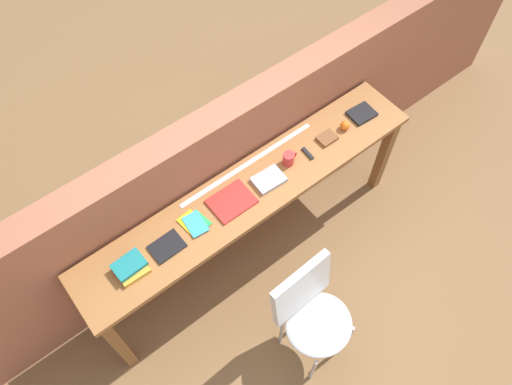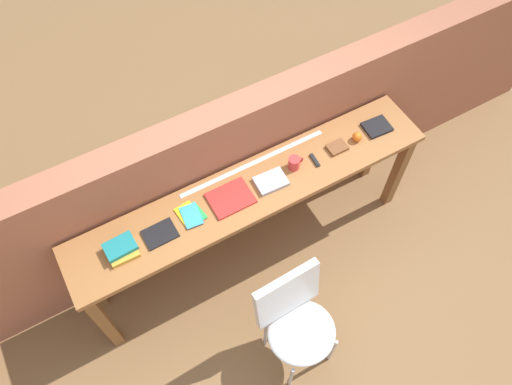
{
  "view_description": "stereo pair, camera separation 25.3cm",
  "coord_description": "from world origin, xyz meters",
  "px_view_note": "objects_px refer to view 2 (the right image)",
  "views": [
    {
      "loc": [
        -1.03,
        -1.07,
        3.59
      ],
      "look_at": [
        0.0,
        0.25,
        0.9
      ],
      "focal_mm": 35.0,
      "sensor_mm": 36.0,
      "label": 1
    },
    {
      "loc": [
        -0.82,
        -1.21,
        3.59
      ],
      "look_at": [
        0.0,
        0.25,
        0.9
      ],
      "focal_mm": 35.0,
      "sensor_mm": 36.0,
      "label": 2
    }
  ],
  "objects_px": {
    "book_stack_leftmost": "(121,249)",
    "sports_ball_small": "(357,137)",
    "pamphlet_pile_colourful": "(191,215)",
    "mug": "(294,163)",
    "leather_journal_brown": "(337,147)",
    "magazine_cycling": "(160,234)",
    "multitool_folded": "(315,160)",
    "book_repair_rightmost": "(377,127)",
    "book_open_centre": "(231,198)",
    "chair_white_moulded": "(296,319)"
  },
  "relations": [
    {
      "from": "multitool_folded",
      "to": "leather_journal_brown",
      "type": "height_order",
      "value": "leather_journal_brown"
    },
    {
      "from": "book_open_centre",
      "to": "mug",
      "type": "distance_m",
      "value": 0.48
    },
    {
      "from": "mug",
      "to": "magazine_cycling",
      "type": "bearing_deg",
      "value": -178.53
    },
    {
      "from": "multitool_folded",
      "to": "sports_ball_small",
      "type": "height_order",
      "value": "sports_ball_small"
    },
    {
      "from": "book_stack_leftmost",
      "to": "book_open_centre",
      "type": "relative_size",
      "value": 0.69
    },
    {
      "from": "pamphlet_pile_colourful",
      "to": "book_open_centre",
      "type": "height_order",
      "value": "book_open_centre"
    },
    {
      "from": "chair_white_moulded",
      "to": "magazine_cycling",
      "type": "distance_m",
      "value": 1.0
    },
    {
      "from": "book_stack_leftmost",
      "to": "magazine_cycling",
      "type": "bearing_deg",
      "value": -1.5
    },
    {
      "from": "book_stack_leftmost",
      "to": "sports_ball_small",
      "type": "xyz_separation_m",
      "value": [
        1.7,
        -0.0,
        0.0
      ]
    },
    {
      "from": "magazine_cycling",
      "to": "book_open_centre",
      "type": "distance_m",
      "value": 0.49
    },
    {
      "from": "mug",
      "to": "leather_journal_brown",
      "type": "bearing_deg",
      "value": -2.4
    },
    {
      "from": "chair_white_moulded",
      "to": "sports_ball_small",
      "type": "distance_m",
      "value": 1.28
    },
    {
      "from": "multitool_folded",
      "to": "pamphlet_pile_colourful",
      "type": "bearing_deg",
      "value": 178.11
    },
    {
      "from": "pamphlet_pile_colourful",
      "to": "sports_ball_small",
      "type": "xyz_separation_m",
      "value": [
        1.24,
        -0.02,
        0.03
      ]
    },
    {
      "from": "sports_ball_small",
      "to": "leather_journal_brown",
      "type": "bearing_deg",
      "value": 178.01
    },
    {
      "from": "chair_white_moulded",
      "to": "multitool_folded",
      "type": "height_order",
      "value": "multitool_folded"
    },
    {
      "from": "multitool_folded",
      "to": "leather_journal_brown",
      "type": "relative_size",
      "value": 0.85
    },
    {
      "from": "sports_ball_small",
      "to": "book_open_centre",
      "type": "bearing_deg",
      "value": 179.58
    },
    {
      "from": "book_stack_leftmost",
      "to": "sports_ball_small",
      "type": "height_order",
      "value": "sports_ball_small"
    },
    {
      "from": "pamphlet_pile_colourful",
      "to": "leather_journal_brown",
      "type": "height_order",
      "value": "leather_journal_brown"
    },
    {
      "from": "pamphlet_pile_colourful",
      "to": "mug",
      "type": "height_order",
      "value": "mug"
    },
    {
      "from": "leather_journal_brown",
      "to": "sports_ball_small",
      "type": "height_order",
      "value": "sports_ball_small"
    },
    {
      "from": "book_stack_leftmost",
      "to": "multitool_folded",
      "type": "xyz_separation_m",
      "value": [
        1.36,
        -0.01,
        -0.02
      ]
    },
    {
      "from": "mug",
      "to": "sports_ball_small",
      "type": "relative_size",
      "value": 1.66
    },
    {
      "from": "leather_journal_brown",
      "to": "book_repair_rightmost",
      "type": "xyz_separation_m",
      "value": [
        0.34,
        0.01,
        -0.0
      ]
    },
    {
      "from": "magazine_cycling",
      "to": "mug",
      "type": "bearing_deg",
      "value": 0.4
    },
    {
      "from": "pamphlet_pile_colourful",
      "to": "book_open_centre",
      "type": "xyz_separation_m",
      "value": [
        0.27,
        -0.01,
        0.0
      ]
    },
    {
      "from": "mug",
      "to": "book_repair_rightmost",
      "type": "relative_size",
      "value": 0.61
    },
    {
      "from": "magazine_cycling",
      "to": "sports_ball_small",
      "type": "height_order",
      "value": "sports_ball_small"
    },
    {
      "from": "book_stack_leftmost",
      "to": "book_open_centre",
      "type": "bearing_deg",
      "value": 0.5
    },
    {
      "from": "chair_white_moulded",
      "to": "sports_ball_small",
      "type": "xyz_separation_m",
      "value": [
        0.94,
        0.78,
        0.39
      ]
    },
    {
      "from": "sports_ball_small",
      "to": "mug",
      "type": "bearing_deg",
      "value": 177.73
    },
    {
      "from": "book_open_centre",
      "to": "leather_journal_brown",
      "type": "xyz_separation_m",
      "value": [
        0.81,
        -0.0,
        0.0
      ]
    },
    {
      "from": "multitool_folded",
      "to": "book_repair_rightmost",
      "type": "bearing_deg",
      "value": 2.7
    },
    {
      "from": "book_repair_rightmost",
      "to": "mug",
      "type": "bearing_deg",
      "value": -176.35
    },
    {
      "from": "magazine_cycling",
      "to": "pamphlet_pile_colourful",
      "type": "height_order",
      "value": "same"
    },
    {
      "from": "chair_white_moulded",
      "to": "book_repair_rightmost",
      "type": "distance_m",
      "value": 1.42
    },
    {
      "from": "magazine_cycling",
      "to": "book_repair_rightmost",
      "type": "xyz_separation_m",
      "value": [
        1.65,
        0.02,
        0.0
      ]
    },
    {
      "from": "chair_white_moulded",
      "to": "magazine_cycling",
      "type": "xyz_separation_m",
      "value": [
        -0.52,
        0.77,
        0.36
      ]
    },
    {
      "from": "book_stack_leftmost",
      "to": "pamphlet_pile_colourful",
      "type": "distance_m",
      "value": 0.46
    },
    {
      "from": "magazine_cycling",
      "to": "pamphlet_pile_colourful",
      "type": "relative_size",
      "value": 1.02
    },
    {
      "from": "book_open_centre",
      "to": "sports_ball_small",
      "type": "distance_m",
      "value": 0.97
    },
    {
      "from": "book_stack_leftmost",
      "to": "book_repair_rightmost",
      "type": "bearing_deg",
      "value": 0.5
    },
    {
      "from": "pamphlet_pile_colourful",
      "to": "leather_journal_brown",
      "type": "bearing_deg",
      "value": -0.87
    },
    {
      "from": "book_stack_leftmost",
      "to": "leather_journal_brown",
      "type": "distance_m",
      "value": 1.55
    },
    {
      "from": "pamphlet_pile_colourful",
      "to": "multitool_folded",
      "type": "xyz_separation_m",
      "value": [
        0.9,
        -0.03,
        0.0
      ]
    },
    {
      "from": "chair_white_moulded",
      "to": "book_repair_rightmost",
      "type": "relative_size",
      "value": 4.91
    },
    {
      "from": "book_stack_leftmost",
      "to": "sports_ball_small",
      "type": "relative_size",
      "value": 2.85
    },
    {
      "from": "pamphlet_pile_colourful",
      "to": "multitool_folded",
      "type": "height_order",
      "value": "multitool_folded"
    },
    {
      "from": "book_stack_leftmost",
      "to": "mug",
      "type": "relative_size",
      "value": 1.72
    }
  ]
}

